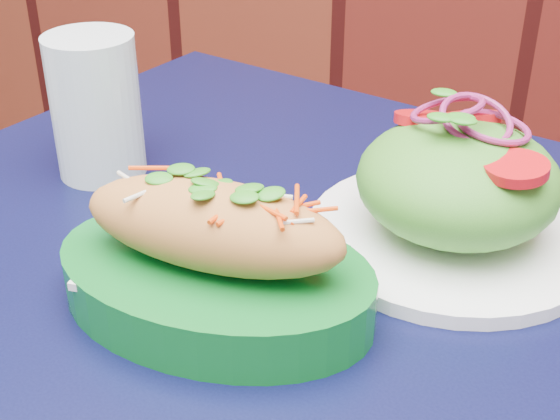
% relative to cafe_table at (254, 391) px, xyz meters
% --- Properties ---
extents(cafe_table, '(0.98, 0.98, 0.75)m').
position_rel_cafe_table_xyz_m(cafe_table, '(0.00, 0.00, 0.00)').
color(cafe_table, black).
rests_on(cafe_table, ground).
extents(banh_mi_basket, '(0.23, 0.15, 0.11)m').
position_rel_cafe_table_xyz_m(banh_mi_basket, '(-0.02, -0.02, 0.13)').
color(banh_mi_basket, '#0B6521').
rests_on(banh_mi_basket, cafe_table).
extents(salad_plate, '(0.23, 0.23, 0.12)m').
position_rel_cafe_table_xyz_m(salad_plate, '(0.12, 0.13, 0.13)').
color(salad_plate, white).
rests_on(salad_plate, cafe_table).
extents(water_glass, '(0.08, 0.08, 0.13)m').
position_rel_cafe_table_xyz_m(water_glass, '(-0.21, 0.14, 0.15)').
color(water_glass, silver).
rests_on(water_glass, cafe_table).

